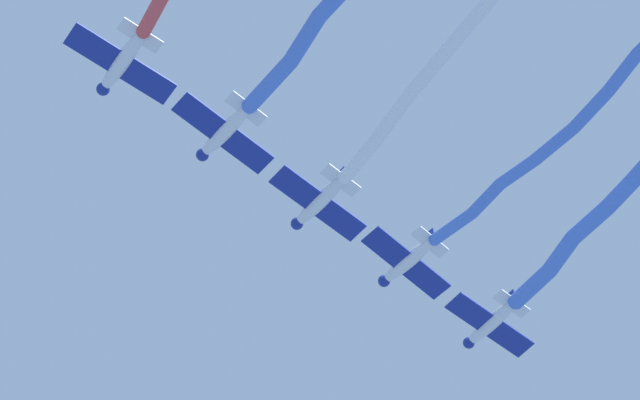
{
  "coord_description": "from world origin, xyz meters",
  "views": [
    {
      "loc": [
        -10.43,
        -34.07,
        3.51
      ],
      "look_at": [
        -5.49,
        -1.42,
        56.04
      ],
      "focal_mm": 65.33,
      "sensor_mm": 36.0,
      "label": 1
    }
  ],
  "objects_px": {
    "airplane_left_wing": "(407,262)",
    "airplane_trail": "(122,63)",
    "airplane_lead": "(490,324)",
    "airplane_right_wing": "(319,202)",
    "airplane_slot": "(224,132)"
  },
  "relations": [
    {
      "from": "airplane_left_wing",
      "to": "airplane_trail",
      "type": "distance_m",
      "value": 19.15
    },
    {
      "from": "airplane_lead",
      "to": "airplane_right_wing",
      "type": "distance_m",
      "value": 12.77
    },
    {
      "from": "airplane_trail",
      "to": "airplane_right_wing",
      "type": "bearing_deg",
      "value": -86.08
    },
    {
      "from": "airplane_slot",
      "to": "airplane_trail",
      "type": "height_order",
      "value": "airplane_slot"
    },
    {
      "from": "airplane_lead",
      "to": "airplane_right_wing",
      "type": "relative_size",
      "value": 1.01
    },
    {
      "from": "airplane_lead",
      "to": "airplane_left_wing",
      "type": "relative_size",
      "value": 1.03
    },
    {
      "from": "airplane_slot",
      "to": "airplane_lead",
      "type": "bearing_deg",
      "value": -91.55
    },
    {
      "from": "airplane_left_wing",
      "to": "airplane_right_wing",
      "type": "bearing_deg",
      "value": 86.42
    },
    {
      "from": "airplane_slot",
      "to": "airplane_trail",
      "type": "bearing_deg",
      "value": 88.45
    },
    {
      "from": "airplane_left_wing",
      "to": "airplane_right_wing",
      "type": "xyz_separation_m",
      "value": [
        -5.45,
        -3.32,
        -0.3
      ]
    },
    {
      "from": "airplane_right_wing",
      "to": "airplane_trail",
      "type": "relative_size",
      "value": 0.97
    },
    {
      "from": "airplane_right_wing",
      "to": "airplane_left_wing",
      "type": "bearing_deg",
      "value": -91.05
    },
    {
      "from": "airplane_trail",
      "to": "airplane_slot",
      "type": "bearing_deg",
      "value": -86.08
    },
    {
      "from": "airplane_lead",
      "to": "airplane_slot",
      "type": "height_order",
      "value": "airplane_slot"
    },
    {
      "from": "airplane_lead",
      "to": "airplane_right_wing",
      "type": "bearing_deg",
      "value": 90.86
    }
  ]
}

